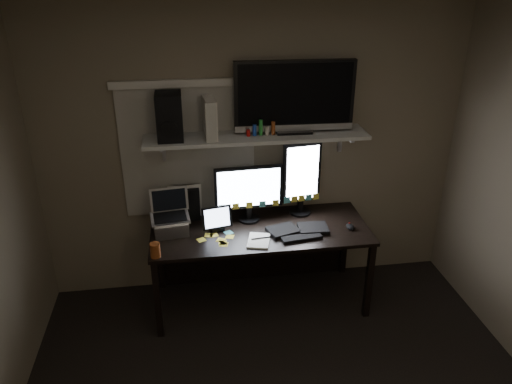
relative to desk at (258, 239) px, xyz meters
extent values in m
plane|color=silver|center=(0.00, -1.55, 1.95)|extent=(3.60, 3.60, 0.00)
plane|color=#6D604E|center=(0.00, 0.25, 0.70)|extent=(3.60, 0.00, 3.60)
cube|color=beige|center=(-0.55, 0.24, 0.75)|extent=(1.10, 0.02, 1.10)
cube|color=black|center=(0.00, -0.12, 0.16)|extent=(1.80, 0.75, 0.03)
cube|color=black|center=(0.00, 0.23, -0.20)|extent=(1.80, 0.02, 0.70)
cube|color=black|center=(-0.86, -0.46, -0.20)|extent=(0.05, 0.05, 0.70)
cube|color=black|center=(0.86, -0.46, -0.20)|extent=(0.05, 0.05, 0.70)
cube|color=black|center=(-0.86, 0.21, -0.20)|extent=(0.05, 0.05, 0.70)
cube|color=black|center=(0.86, 0.21, -0.20)|extent=(0.05, 0.05, 0.70)
cube|color=#BBBBB6|center=(0.00, 0.08, 0.91)|extent=(1.80, 0.35, 0.03)
cube|color=black|center=(-0.07, 0.04, 0.43)|extent=(0.58, 0.09, 0.50)
cube|color=black|center=(0.39, 0.10, 0.51)|extent=(0.34, 0.11, 0.66)
cube|color=black|center=(0.30, -0.21, 0.19)|extent=(0.52, 0.26, 0.03)
ellipsoid|color=black|center=(0.74, -0.23, 0.20)|extent=(0.07, 0.10, 0.04)
cube|color=white|center=(-0.04, -0.33, 0.18)|extent=(0.22, 0.27, 0.01)
cube|color=black|center=(-0.35, -0.10, 0.28)|extent=(0.26, 0.15, 0.22)
cube|color=black|center=(-0.60, 0.14, 0.33)|extent=(0.25, 0.12, 0.31)
cube|color=#BCBCC1|center=(-0.73, -0.09, 0.35)|extent=(0.34, 0.29, 0.35)
cylinder|color=brown|center=(-0.84, -0.44, 0.23)|extent=(0.10, 0.10, 0.11)
cube|color=black|center=(0.31, 0.10, 1.21)|extent=(0.97, 0.21, 0.58)
cube|color=beige|center=(-0.37, 0.07, 1.08)|extent=(0.10, 0.27, 0.31)
cube|color=black|center=(-0.68, 0.07, 1.11)|extent=(0.20, 0.24, 0.36)
camera|label=1|loc=(-0.56, -3.70, 2.21)|focal=35.00mm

